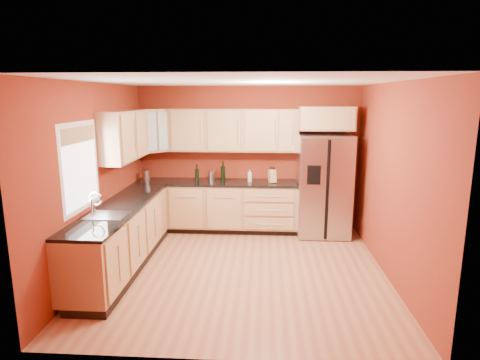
% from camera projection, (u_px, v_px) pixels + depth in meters
% --- Properties ---
extents(floor, '(4.00, 4.00, 0.00)m').
position_uv_depth(floor, '(241.00, 270.00, 5.68)').
color(floor, '#A76240').
rests_on(floor, ground).
extents(ceiling, '(4.00, 4.00, 0.00)m').
position_uv_depth(ceiling, '(241.00, 81.00, 5.15)').
color(ceiling, white).
rests_on(ceiling, wall_back).
extents(wall_back, '(4.00, 0.04, 2.60)m').
position_uv_depth(wall_back, '(248.00, 158.00, 7.37)').
color(wall_back, maroon).
rests_on(wall_back, floor).
extents(wall_front, '(4.00, 0.04, 2.60)m').
position_uv_depth(wall_front, '(227.00, 227.00, 3.46)').
color(wall_front, maroon).
rests_on(wall_front, floor).
extents(wall_left, '(0.04, 4.00, 2.60)m').
position_uv_depth(wall_left, '(97.00, 178.00, 5.54)').
color(wall_left, maroon).
rests_on(wall_left, floor).
extents(wall_right, '(0.04, 4.00, 2.60)m').
position_uv_depth(wall_right, '(392.00, 182.00, 5.30)').
color(wall_right, maroon).
rests_on(wall_right, floor).
extents(base_cabinets_back, '(2.90, 0.60, 0.88)m').
position_uv_depth(base_cabinets_back, '(216.00, 207.00, 7.29)').
color(base_cabinets_back, '#AA7752').
rests_on(base_cabinets_back, floor).
extents(base_cabinets_left, '(0.60, 2.80, 0.88)m').
position_uv_depth(base_cabinets_left, '(122.00, 238.00, 5.70)').
color(base_cabinets_left, '#AA7752').
rests_on(base_cabinets_left, floor).
extents(countertop_back, '(2.90, 0.62, 0.04)m').
position_uv_depth(countertop_back, '(216.00, 183.00, 7.19)').
color(countertop_back, black).
rests_on(countertop_back, base_cabinets_back).
extents(countertop_left, '(0.62, 2.80, 0.04)m').
position_uv_depth(countertop_left, '(121.00, 207.00, 5.60)').
color(countertop_left, black).
rests_on(countertop_left, base_cabinets_left).
extents(upper_cabinets_back, '(2.30, 0.33, 0.75)m').
position_uv_depth(upper_cabinets_back, '(233.00, 130.00, 7.12)').
color(upper_cabinets_back, '#AA7752').
rests_on(upper_cabinets_back, wall_back).
extents(upper_cabinets_left, '(0.33, 1.35, 0.75)m').
position_uv_depth(upper_cabinets_left, '(124.00, 136.00, 6.13)').
color(upper_cabinets_left, '#AA7752').
rests_on(upper_cabinets_left, wall_left).
extents(corner_upper_cabinet, '(0.67, 0.67, 0.75)m').
position_uv_depth(corner_upper_cabinet, '(152.00, 131.00, 7.05)').
color(corner_upper_cabinet, '#AA7752').
rests_on(corner_upper_cabinet, wall_back).
extents(over_fridge_cabinet, '(0.92, 0.60, 0.40)m').
position_uv_depth(over_fridge_cabinet, '(326.00, 118.00, 6.84)').
color(over_fridge_cabinet, '#AA7752').
rests_on(over_fridge_cabinet, wall_back).
extents(refrigerator, '(0.90, 0.75, 1.78)m').
position_uv_depth(refrigerator, '(324.00, 185.00, 7.01)').
color(refrigerator, '#ABABB0').
rests_on(refrigerator, floor).
extents(window, '(0.03, 0.90, 1.00)m').
position_uv_depth(window, '(81.00, 167.00, 5.00)').
color(window, white).
rests_on(window, wall_left).
extents(sink_faucet, '(0.50, 0.42, 0.30)m').
position_uv_depth(sink_faucet, '(106.00, 204.00, 5.08)').
color(sink_faucet, silver).
rests_on(sink_faucet, countertop_left).
extents(canister_left, '(0.12, 0.12, 0.20)m').
position_uv_depth(canister_left, '(147.00, 176.00, 7.19)').
color(canister_left, '#ABABB0').
rests_on(canister_left, countertop_back).
extents(canister_right, '(0.13, 0.13, 0.18)m').
position_uv_depth(canister_right, '(212.00, 176.00, 7.22)').
color(canister_right, '#ABABB0').
rests_on(canister_right, countertop_back).
extents(wine_bottle_a, '(0.09, 0.09, 0.37)m').
position_uv_depth(wine_bottle_a, '(223.00, 171.00, 7.18)').
color(wine_bottle_a, black).
rests_on(wine_bottle_a, countertop_back).
extents(wine_bottle_b, '(0.08, 0.08, 0.31)m').
position_uv_depth(wine_bottle_b, '(197.00, 173.00, 7.16)').
color(wine_bottle_b, black).
rests_on(wine_bottle_b, countertop_back).
extents(knife_block, '(0.15, 0.14, 0.24)m').
position_uv_depth(knife_block, '(272.00, 176.00, 7.05)').
color(knife_block, tan).
rests_on(knife_block, countertop_back).
extents(soap_dispenser, '(0.08, 0.08, 0.21)m').
position_uv_depth(soap_dispenser, '(250.00, 176.00, 7.14)').
color(soap_dispenser, silver).
rests_on(soap_dispenser, countertop_back).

